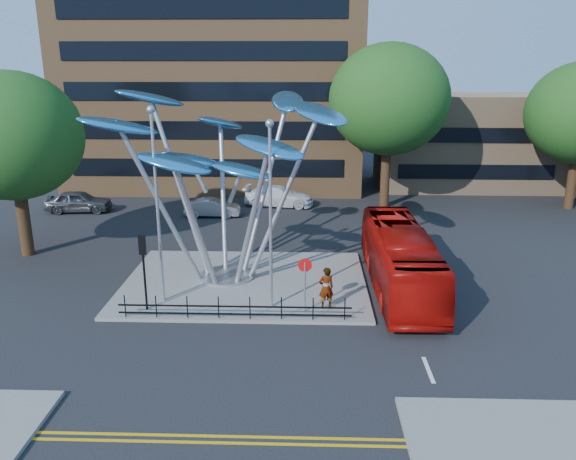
{
  "coord_description": "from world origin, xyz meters",
  "views": [
    {
      "loc": [
        2.02,
        -20.13,
        10.67
      ],
      "look_at": [
        1.22,
        4.0,
        3.43
      ],
      "focal_mm": 35.0,
      "sensor_mm": 36.0,
      "label": 1
    }
  ],
  "objects_px": {
    "parked_car_right": "(279,196)",
    "parked_car_mid": "(212,208)",
    "tree_right": "(389,100)",
    "street_lamp_left": "(156,190)",
    "leaf_sculpture": "(221,145)",
    "parked_car_left": "(79,201)",
    "pedestrian": "(326,288)",
    "street_lamp_right": "(270,199)",
    "tree_left": "(12,137)",
    "no_entry_sign_island": "(305,276)",
    "red_bus": "(400,259)",
    "traffic_light_island": "(143,257)"
  },
  "relations": [
    {
      "from": "parked_car_mid",
      "to": "parked_car_right",
      "type": "xyz_separation_m",
      "value": [
        4.62,
        3.24,
        0.12
      ]
    },
    {
      "from": "traffic_light_island",
      "to": "no_entry_sign_island",
      "type": "relative_size",
      "value": 1.4
    },
    {
      "from": "parked_car_mid",
      "to": "parked_car_right",
      "type": "distance_m",
      "value": 5.64
    },
    {
      "from": "parked_car_right",
      "to": "red_bus",
      "type": "bearing_deg",
      "value": -150.99
    },
    {
      "from": "leaf_sculpture",
      "to": "parked_car_left",
      "type": "bearing_deg",
      "value": 134.51
    },
    {
      "from": "pedestrian",
      "to": "parked_car_mid",
      "type": "distance_m",
      "value": 17.54
    },
    {
      "from": "parked_car_right",
      "to": "parked_car_left",
      "type": "bearing_deg",
      "value": 105.51
    },
    {
      "from": "street_lamp_right",
      "to": "red_bus",
      "type": "xyz_separation_m",
      "value": [
        6.1,
        2.71,
        -3.57
      ]
    },
    {
      "from": "no_entry_sign_island",
      "to": "parked_car_right",
      "type": "bearing_deg",
      "value": 96.13
    },
    {
      "from": "traffic_light_island",
      "to": "parked_car_left",
      "type": "bearing_deg",
      "value": 119.77
    },
    {
      "from": "street_lamp_left",
      "to": "no_entry_sign_island",
      "type": "relative_size",
      "value": 3.59
    },
    {
      "from": "street_lamp_left",
      "to": "pedestrian",
      "type": "xyz_separation_m",
      "value": [
        7.44,
        -0.58,
        -4.25
      ]
    },
    {
      "from": "no_entry_sign_island",
      "to": "pedestrian",
      "type": "bearing_deg",
      "value": 23.1
    },
    {
      "from": "tree_right",
      "to": "street_lamp_left",
      "type": "relative_size",
      "value": 1.38
    },
    {
      "from": "street_lamp_right",
      "to": "parked_car_right",
      "type": "height_order",
      "value": "street_lamp_right"
    },
    {
      "from": "no_entry_sign_island",
      "to": "parked_car_right",
      "type": "height_order",
      "value": "no_entry_sign_island"
    },
    {
      "from": "tree_left",
      "to": "parked_car_right",
      "type": "height_order",
      "value": "tree_left"
    },
    {
      "from": "street_lamp_left",
      "to": "pedestrian",
      "type": "distance_m",
      "value": 8.59
    },
    {
      "from": "pedestrian",
      "to": "parked_car_right",
      "type": "relative_size",
      "value": 0.36
    },
    {
      "from": "no_entry_sign_island",
      "to": "parked_car_mid",
      "type": "height_order",
      "value": "no_entry_sign_island"
    },
    {
      "from": "street_lamp_left",
      "to": "tree_left",
      "type": "bearing_deg",
      "value": 145.62
    },
    {
      "from": "tree_right",
      "to": "tree_left",
      "type": "distance_m",
      "value": 25.09
    },
    {
      "from": "leaf_sculpture",
      "to": "parked_car_mid",
      "type": "bearing_deg",
      "value": 102.37
    },
    {
      "from": "leaf_sculpture",
      "to": "street_lamp_right",
      "type": "xyz_separation_m",
      "value": [
        2.57,
        -3.68,
        -1.78
      ]
    },
    {
      "from": "tree_right",
      "to": "parked_car_right",
      "type": "height_order",
      "value": "tree_right"
    },
    {
      "from": "parked_car_left",
      "to": "parked_car_right",
      "type": "xyz_separation_m",
      "value": [
        14.72,
        2.3,
        -0.03
      ]
    },
    {
      "from": "tree_left",
      "to": "traffic_light_island",
      "type": "height_order",
      "value": "tree_left"
    },
    {
      "from": "tree_right",
      "to": "street_lamp_right",
      "type": "xyz_separation_m",
      "value": [
        -7.5,
        -19.0,
        -2.94
      ]
    },
    {
      "from": "tree_right",
      "to": "street_lamp_left",
      "type": "height_order",
      "value": "tree_right"
    },
    {
      "from": "street_lamp_left",
      "to": "no_entry_sign_island",
      "type": "height_order",
      "value": "street_lamp_left"
    },
    {
      "from": "parked_car_mid",
      "to": "parked_car_left",
      "type": "bearing_deg",
      "value": 83.37
    },
    {
      "from": "tree_left",
      "to": "parked_car_mid",
      "type": "relative_size",
      "value": 2.62
    },
    {
      "from": "street_lamp_left",
      "to": "red_bus",
      "type": "xyz_separation_m",
      "value": [
        11.1,
        2.21,
        -3.84
      ]
    },
    {
      "from": "tree_left",
      "to": "traffic_light_island",
      "type": "bearing_deg",
      "value": -39.81
    },
    {
      "from": "traffic_light_island",
      "to": "parked_car_right",
      "type": "distance_m",
      "value": 20.13
    },
    {
      "from": "traffic_light_island",
      "to": "no_entry_sign_island",
      "type": "bearing_deg",
      "value": 0.13
    },
    {
      "from": "parked_car_right",
      "to": "parked_car_mid",
      "type": "bearing_deg",
      "value": 131.67
    },
    {
      "from": "tree_left",
      "to": "parked_car_left",
      "type": "xyz_separation_m",
      "value": [
        -0.8,
        9.63,
        -5.99
      ]
    },
    {
      "from": "tree_left",
      "to": "leaf_sculpture",
      "type": "xyz_separation_m",
      "value": [
        11.93,
        -3.32,
        0.08
      ]
    },
    {
      "from": "street_lamp_right",
      "to": "parked_car_mid",
      "type": "relative_size",
      "value": 2.11
    },
    {
      "from": "leaf_sculpture",
      "to": "traffic_light_island",
      "type": "relative_size",
      "value": 3.71
    },
    {
      "from": "parked_car_mid",
      "to": "tree_left",
      "type": "bearing_deg",
      "value": 131.76
    },
    {
      "from": "parked_car_mid",
      "to": "red_bus",
      "type": "bearing_deg",
      "value": -140.29
    },
    {
      "from": "tree_right",
      "to": "parked_car_right",
      "type": "distance_m",
      "value": 10.87
    },
    {
      "from": "parked_car_left",
      "to": "street_lamp_left",
      "type": "bearing_deg",
      "value": -152.32
    },
    {
      "from": "street_lamp_left",
      "to": "parked_car_left",
      "type": "xyz_separation_m",
      "value": [
        -10.3,
        16.13,
        -4.55
      ]
    },
    {
      "from": "pedestrian",
      "to": "parked_car_left",
      "type": "bearing_deg",
      "value": -59.16
    },
    {
      "from": "red_bus",
      "to": "tree_right",
      "type": "bearing_deg",
      "value": 84.58
    },
    {
      "from": "leaf_sculpture",
      "to": "parked_car_mid",
      "type": "height_order",
      "value": "leaf_sculpture"
    },
    {
      "from": "tree_left",
      "to": "no_entry_sign_island",
      "type": "xyz_separation_m",
      "value": [
        16.0,
        -7.48,
        -4.98
      ]
    }
  ]
}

